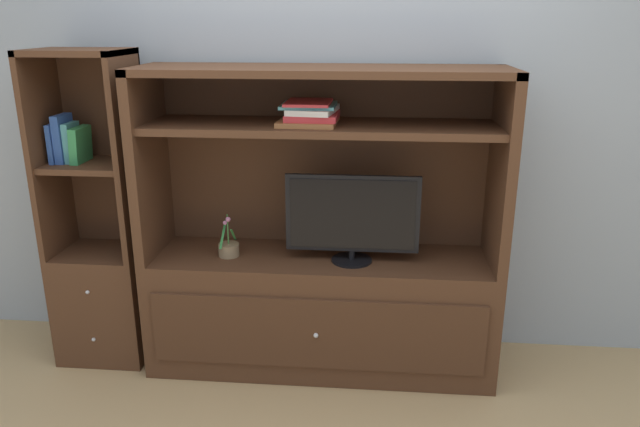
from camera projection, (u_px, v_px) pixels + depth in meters
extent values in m
plane|color=tan|center=(313.00, 405.00, 2.96)|extent=(8.00, 8.00, 0.00)
cube|color=#9EA8B2|center=(327.00, 97.00, 3.24)|extent=(6.00, 0.10, 2.80)
cube|color=#4C2D1C|center=(321.00, 310.00, 3.24)|extent=(1.81, 0.50, 0.62)
cube|color=#462A19|center=(316.00, 334.00, 3.00)|extent=(1.66, 0.02, 0.37)
sphere|color=silver|center=(316.00, 335.00, 2.99)|extent=(0.02, 0.02, 0.02)
cube|color=#4C2D1C|center=(149.00, 162.00, 3.08)|extent=(0.05, 0.50, 0.96)
cube|color=#4C2D1C|center=(501.00, 170.00, 2.92)|extent=(0.05, 0.50, 0.96)
cube|color=#4C2D1C|center=(325.00, 156.00, 3.23)|extent=(1.81, 0.02, 0.96)
cube|color=#4C2D1C|center=(321.00, 71.00, 2.86)|extent=(1.81, 0.50, 0.04)
cube|color=#4C2D1C|center=(321.00, 127.00, 2.94)|extent=(1.71, 0.45, 0.04)
cylinder|color=black|center=(352.00, 260.00, 3.08)|extent=(0.21, 0.21, 0.01)
cylinder|color=black|center=(352.00, 255.00, 3.07)|extent=(0.03, 0.03, 0.05)
cube|color=black|center=(352.00, 214.00, 3.01)|extent=(0.67, 0.02, 0.39)
cube|color=black|center=(352.00, 214.00, 2.99)|extent=(0.62, 0.00, 0.36)
cylinder|color=#8C7251|center=(229.00, 250.00, 3.15)|extent=(0.11, 0.11, 0.07)
cylinder|color=#3D6B33|center=(228.00, 229.00, 3.11)|extent=(0.01, 0.01, 0.16)
cube|color=#2D7A38|center=(233.00, 235.00, 3.12)|extent=(0.02, 0.13, 0.11)
cube|color=#2D7A38|center=(223.00, 234.00, 3.12)|extent=(0.02, 0.12, 0.12)
sphere|color=#C6729E|center=(228.00, 219.00, 3.09)|extent=(0.03, 0.03, 0.03)
sphere|color=#C6729E|center=(225.00, 223.00, 3.10)|extent=(0.02, 0.02, 0.02)
cube|color=#A56638|center=(308.00, 121.00, 2.93)|extent=(0.29, 0.32, 0.02)
cube|color=red|center=(313.00, 116.00, 2.92)|extent=(0.25, 0.27, 0.03)
cube|color=silver|center=(313.00, 110.00, 2.92)|extent=(0.24, 0.32, 0.03)
cube|color=teal|center=(309.00, 105.00, 2.92)|extent=(0.26, 0.26, 0.02)
cube|color=red|center=(309.00, 102.00, 2.91)|extent=(0.22, 0.28, 0.01)
cube|color=#4C2D1C|center=(107.00, 302.00, 3.35)|extent=(0.47, 0.39, 0.61)
sphere|color=silver|center=(87.00, 292.00, 3.12)|extent=(0.02, 0.02, 0.02)
sphere|color=silver|center=(94.00, 340.00, 3.20)|extent=(0.02, 0.02, 0.02)
cube|color=#4C2D1C|center=(48.00, 154.00, 3.11)|extent=(0.03, 0.39, 1.05)
cube|color=#4C2D1C|center=(131.00, 156.00, 3.07)|extent=(0.03, 0.39, 1.05)
cube|color=#4C2D1C|center=(105.00, 148.00, 3.27)|extent=(0.47, 0.02, 1.05)
cube|color=#4C2D1C|center=(90.00, 165.00, 3.11)|extent=(0.41, 0.35, 0.03)
cube|color=#4C2D1C|center=(77.00, 52.00, 2.94)|extent=(0.47, 0.39, 0.03)
cube|color=#2D519E|center=(57.00, 142.00, 3.09)|extent=(0.02, 0.17, 0.20)
cube|color=#2D519E|center=(64.00, 138.00, 3.08)|extent=(0.04, 0.15, 0.24)
cube|color=teal|center=(72.00, 142.00, 3.08)|extent=(0.03, 0.13, 0.20)
cube|color=#338C4C|center=(80.00, 145.00, 3.08)|extent=(0.05, 0.17, 0.18)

